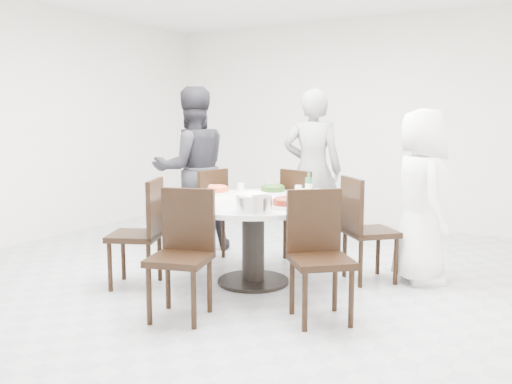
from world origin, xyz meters
The scene contains 23 objects.
floor centered at (0.00, 0.00, 0.00)m, with size 6.00×6.00×0.01m, color #B7B8BC.
wall_back centered at (0.00, 3.00, 1.40)m, with size 6.00×0.01×2.80m, color white.
wall_left centered at (-3.00, 0.00, 1.40)m, with size 0.01×6.00×2.80m, color white.
dining_table centered at (0.12, -0.14, 0.38)m, with size 1.50×1.50×0.75m, color white.
chair_ne centered at (1.00, 0.45, 0.47)m, with size 0.42×0.42×0.95m, color black.
chair_n centered at (0.20, 0.85, 0.47)m, with size 0.42×0.42×0.95m, color black.
chair_nw centered at (-0.79, 0.30, 0.47)m, with size 0.42×0.42×0.95m, color black.
chair_sw centered at (-0.73, -0.74, 0.47)m, with size 0.42×0.42×0.95m, color black.
chair_s centered at (0.10, -1.16, 0.47)m, with size 0.42×0.42×0.95m, color black.
chair_se centered at (1.01, -0.68, 0.47)m, with size 0.42×0.42×0.95m, color black.
diner_right centered at (1.39, 0.66, 0.78)m, with size 0.76×0.50×1.56m, color white.
diner_middle centered at (0.05, 1.28, 0.89)m, with size 0.65×0.43×1.79m, color black.
diner_left centered at (-1.10, 0.59, 0.90)m, with size 0.88×0.68×1.81m, color black.
dish_greens centered at (0.07, 0.31, 0.79)m, with size 0.29×0.29×0.08m, color white.
dish_pale centered at (0.49, 0.15, 0.79)m, with size 0.28×0.28×0.07m, color white.
dish_orange centered at (-0.36, 0.01, 0.78)m, with size 0.26×0.26×0.07m, color white.
dish_redbrown centered at (0.55, -0.35, 0.78)m, with size 0.28×0.28×0.07m, color white.
dish_tofu centered at (-0.34, -0.33, 0.78)m, with size 0.26×0.26×0.07m, color white.
rice_bowl centered at (0.42, -0.63, 0.81)m, with size 0.28×0.28×0.12m, color silver.
soup_bowl centered at (-0.21, -0.58, 0.79)m, with size 0.26×0.26×0.08m, color white.
beverage_bottle centered at (0.43, 0.35, 0.86)m, with size 0.06×0.06×0.22m, color #286539.
tea_cups centered at (0.12, 0.48, 0.79)m, with size 0.07×0.07×0.08m, color white.
chopsticks centered at (0.13, 0.49, 0.76)m, with size 0.24×0.04×0.01m, color tan, non-canonical shape.
Camera 1 is at (2.53, -4.21, 1.49)m, focal length 38.00 mm.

